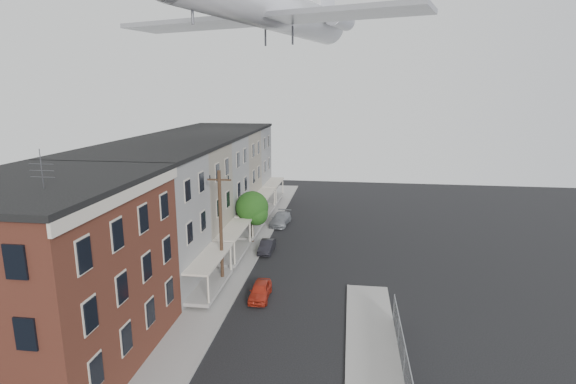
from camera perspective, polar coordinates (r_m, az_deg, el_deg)
name	(u,v)px	position (r m, az deg, el deg)	size (l,w,h in m)	color
sidewalk_left	(242,256)	(41.22, -5.83, -8.13)	(3.00, 62.00, 0.12)	gray
curb_left	(258,257)	(40.91, -3.84, -8.24)	(0.15, 62.00, 0.14)	gray
corner_building	(46,274)	(27.52, -28.37, -9.13)	(10.31, 12.30, 12.15)	#3A1812
row_house_a	(131,223)	(35.13, -19.28, -3.80)	(11.98, 7.00, 10.30)	#5F5F5D
row_house_b	(169,201)	(41.25, -14.92, -1.11)	(11.98, 7.00, 10.30)	gray
row_house_c	(195,185)	(47.61, -11.70, 0.88)	(11.98, 7.00, 10.30)	#5F5F5D
row_house_d	(215,173)	(54.13, -9.26, 2.39)	(11.98, 7.00, 10.30)	gray
row_house_e	(230,164)	(60.76, -7.33, 3.58)	(11.98, 7.00, 10.30)	#5F5F5D
utility_pole	(221,227)	(34.27, -8.53, -4.41)	(1.80, 0.26, 9.00)	black
street_tree	(253,209)	(43.77, -4.44, -2.19)	(3.22, 3.20, 5.20)	black
car_near	(260,291)	(33.25, -3.56, -12.39)	(1.39, 3.46, 1.18)	#B22917
car_mid	(267,246)	(42.07, -2.70, -6.91)	(1.18, 3.38, 1.11)	black
car_far	(280,219)	(50.34, -0.96, -3.46)	(1.83, 4.49, 1.30)	gray
airplane	(277,9)	(40.22, -1.47, 22.21)	(26.00, 29.75, 8.62)	silver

